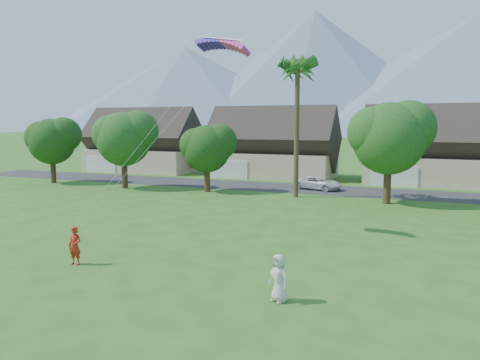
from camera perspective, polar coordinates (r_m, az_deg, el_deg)
The scene contains 10 objects.
ground at distance 16.97m, azimuth -13.39°, elevation -16.85°, with size 500.00×500.00×0.00m, color #2D6019.
street at distance 47.93m, azimuth 10.85°, elevation -1.21°, with size 90.00×7.00×0.01m, color #2D2D30.
kite_flyer at distance 23.95m, azimuth -19.47°, elevation -7.58°, with size 0.68×0.44×1.86m, color red.
watcher at distance 18.22m, azimuth 4.77°, elevation -11.81°, with size 0.91×0.59×1.86m, color silver.
parked_car at distance 48.08m, azimuth 9.47°, elevation -0.36°, with size 2.23×4.83×1.34m, color silver.
mountain_ridge at distance 273.46m, azimuth 22.73°, elevation 11.23°, with size 540.00×240.00×70.00m.
houses_row at distance 56.31m, azimuth 13.23°, elevation 3.46°, with size 72.75×8.19×8.86m.
tree_row at distance 41.80m, azimuth 7.83°, elevation 4.37°, with size 62.27×6.67×8.45m.
fan_palm at distance 42.82m, azimuth 7.04°, elevation 13.71°, with size 3.00×3.00×13.80m.
parafoil_kite at distance 28.79m, azimuth -2.03°, elevation 16.32°, with size 3.48×1.23×0.50m.
Camera 1 is at (9.15, -12.55, 6.83)m, focal length 35.00 mm.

